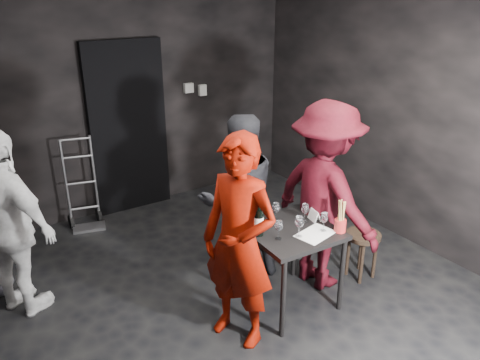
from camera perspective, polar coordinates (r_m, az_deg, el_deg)
floor at (r=4.36m, az=-0.41°, el=-14.77°), size 4.50×5.00×0.02m
wall_back at (r=5.89m, az=-13.93°, el=9.09°), size 4.50×0.04×2.70m
wall_right at (r=5.22m, az=20.91°, el=6.64°), size 0.04×5.00×2.70m
doorway at (r=5.90m, az=-13.46°, el=6.16°), size 0.95×0.10×2.10m
wallbox_upper at (r=6.15m, az=-6.29°, el=11.10°), size 0.12×0.06×0.12m
wallbox_lower at (r=6.25m, az=-4.61°, el=10.87°), size 0.10×0.06×0.14m
hand_truck at (r=5.82m, az=-18.34°, el=-3.54°), size 0.37×0.32×1.09m
tasting_table at (r=4.04m, az=6.19°, el=-7.14°), size 0.72×0.72×0.75m
stool at (r=4.67m, az=14.73°, el=-7.42°), size 0.33×0.33×0.47m
server_red at (r=3.50m, az=-0.12°, el=-5.98°), size 0.71×0.84×1.95m
woman_black at (r=4.36m, az=-0.13°, el=-1.50°), size 0.91×0.59×1.75m
man_maroon at (r=4.24m, az=10.46°, el=-0.14°), size 0.75×1.39×2.08m
bystander_cream at (r=4.27m, az=-26.38°, el=-4.09°), size 0.98×1.17×1.80m
tasting_mat at (r=3.94m, az=9.17°, el=-6.50°), size 0.36×0.28×0.00m
wine_glass_a at (r=3.79m, az=4.75°, el=-5.99°), size 0.07×0.07×0.18m
wine_glass_b at (r=3.91m, az=2.10°, el=-4.99°), size 0.09×0.09×0.18m
wine_glass_c at (r=4.08m, az=4.40°, el=-3.78°), size 0.09×0.09×0.18m
wine_glass_d at (r=3.84m, az=7.23°, el=-5.53°), size 0.08×0.08×0.20m
wine_glass_e at (r=3.96m, az=10.19°, el=-4.96°), size 0.07×0.07×0.18m
wine_glass_f at (r=4.09m, az=7.94°, el=-3.89°), size 0.08×0.08×0.18m
wine_bottle at (r=3.82m, az=2.30°, el=-5.03°), size 0.08×0.08×0.33m
breadstick_cup at (r=3.96m, az=12.20°, el=-4.39°), size 0.10×0.10×0.30m
reserved_card at (r=4.14m, az=8.90°, el=-4.28°), size 0.10×0.14×0.10m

